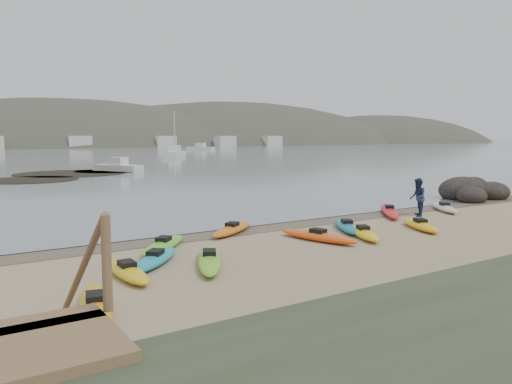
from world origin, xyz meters
TOP-DOWN VIEW (x-y plane):
  - ground at (0.00, 0.00)m, footprint 600.00×600.00m
  - wet_sand at (0.00, -0.30)m, footprint 60.00×60.00m
  - stairs at (-11.00, -11.62)m, footprint 1.50×2.70m
  - kayaks at (-0.20, -3.30)m, footprint 21.34×9.96m
  - person_east at (8.11, -1.98)m, footprint 1.14×1.14m
  - rock_cluster at (16.72, 0.79)m, footprint 5.15×3.77m
  - kelp_mats at (0.16, 34.48)m, footprint 17.22×15.63m
  - far_hills at (39.38, 193.97)m, footprint 550.00×135.00m
  - far_town at (6.00, 145.00)m, footprint 199.00×5.00m

SIDE VIEW (x-z plane):
  - far_hills at x=39.38m, z-range -55.93..24.07m
  - ground at x=0.00m, z-range 0.00..0.00m
  - wet_sand at x=0.00m, z-range 0.00..0.00m
  - kelp_mats at x=0.16m, z-range 0.01..0.05m
  - kayaks at x=-0.20m, z-range 0.00..0.34m
  - rock_cluster at x=16.72m, z-range -0.61..1.06m
  - person_east at x=8.11m, z-range 0.00..1.87m
  - stairs at x=-11.00m, z-range 0.00..2.10m
  - far_town at x=6.00m, z-range 0.00..4.00m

